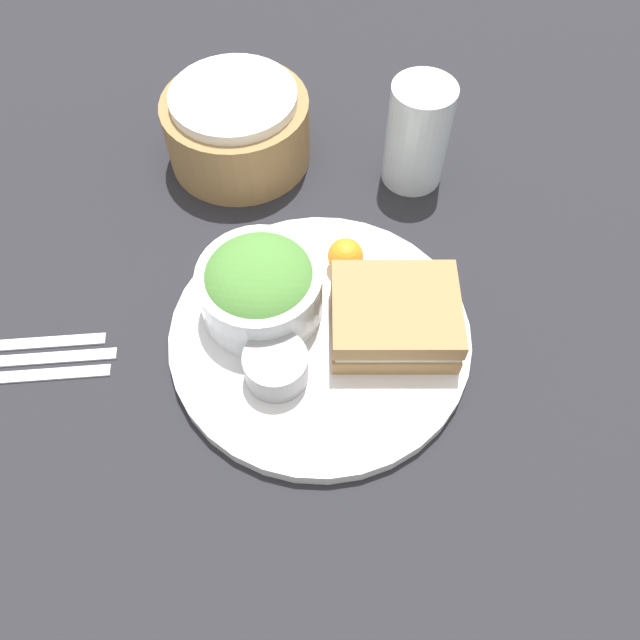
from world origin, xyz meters
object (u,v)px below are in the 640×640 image
object	(u,v)px
plate	(320,335)
salad_bowl	(260,286)
spoon	(28,343)
sandwich	(395,316)
drink_glass	(417,135)
knife	(25,359)
fork	(22,376)
bread_basket	(237,127)
dressing_cup	(276,366)

from	to	relation	value
plate	salad_bowl	xyz separation A→B (m)	(-0.05, 0.04, 0.04)
spoon	sandwich	bearing A→B (deg)	176.50
drink_glass	knife	bearing A→B (deg)	-161.74
plate	fork	xyz separation A→B (m)	(-0.28, 0.03, -0.01)
plate	salad_bowl	size ratio (longest dim) A/B	2.46
salad_bowl	knife	size ratio (longest dim) A/B	0.68
plate	sandwich	size ratio (longest dim) A/B	2.11
knife	fork	bearing A→B (deg)	90.00
drink_glass	spoon	distance (m)	0.46
fork	spoon	world-z (taller)	same
fork	plate	bearing A→B (deg)	-176.39
plate	sandwich	xyz separation A→B (m)	(0.07, -0.02, 0.03)
plate	sandwich	bearing A→B (deg)	-12.49
plate	bread_basket	size ratio (longest dim) A/B	1.75
dressing_cup	drink_glass	world-z (taller)	drink_glass
drink_glass	bread_basket	distance (m)	0.21
plate	dressing_cup	distance (m)	0.07
bread_basket	fork	distance (m)	0.36
drink_glass	knife	xyz separation A→B (m)	(-0.44, -0.15, -0.06)
dressing_cup	bread_basket	bearing A→B (deg)	86.19
sandwich	fork	world-z (taller)	sandwich
salad_bowl	fork	bearing A→B (deg)	-177.15
knife	bread_basket	bearing A→B (deg)	-128.68
bread_basket	knife	bearing A→B (deg)	-138.10
salad_bowl	spoon	size ratio (longest dim) A/B	0.79
salad_bowl	knife	xyz separation A→B (m)	(-0.23, 0.01, -0.05)
plate	knife	distance (m)	0.29
salad_bowl	sandwich	bearing A→B (deg)	-25.70
fork	drink_glass	bearing A→B (deg)	-150.39
drink_glass	knife	distance (m)	0.47
bread_basket	knife	xyz separation A→B (m)	(-0.25, -0.23, -0.04)
salad_bowl	plate	bearing A→B (deg)	-40.42
bread_basket	knife	world-z (taller)	bread_basket
sandwich	fork	distance (m)	0.36
sandwich	drink_glass	xyz separation A→B (m)	(0.09, 0.21, 0.02)
dressing_cup	knife	world-z (taller)	dressing_cup
salad_bowl	spoon	world-z (taller)	salad_bowl
plate	spoon	size ratio (longest dim) A/B	1.95
salad_bowl	dressing_cup	size ratio (longest dim) A/B	2.01
dressing_cup	spoon	world-z (taller)	dressing_cup
spoon	fork	bearing A→B (deg)	90.00
dressing_cup	drink_glass	bearing A→B (deg)	47.59
plate	fork	bearing A→B (deg)	174.19
plate	drink_glass	distance (m)	0.25
sandwich	fork	size ratio (longest dim) A/B	0.83
drink_glass	knife	world-z (taller)	drink_glass
plate	salad_bowl	bearing A→B (deg)	139.58
dressing_cup	bread_basket	distance (m)	0.31
dressing_cup	fork	world-z (taller)	dressing_cup
salad_bowl	spoon	distance (m)	0.24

